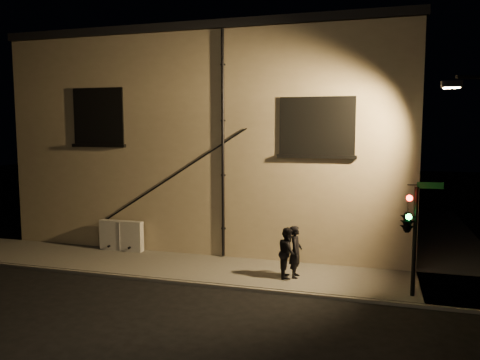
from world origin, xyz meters
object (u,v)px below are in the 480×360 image
(utility_cabinet, at_px, (121,236))
(pedestrian_a, at_px, (296,252))
(pedestrian_b, at_px, (288,253))
(traffic_signal, at_px, (408,220))

(utility_cabinet, height_order, pedestrian_a, pedestrian_a)
(pedestrian_a, height_order, pedestrian_b, pedestrian_a)
(utility_cabinet, bearing_deg, pedestrian_b, -12.28)
(pedestrian_a, distance_m, pedestrian_b, 0.25)
(pedestrian_a, xyz_separation_m, pedestrian_b, (-0.23, -0.09, -0.02))
(pedestrian_a, xyz_separation_m, traffic_signal, (3.32, -0.85, 1.37))
(utility_cabinet, xyz_separation_m, pedestrian_b, (6.93, -1.51, 0.23))
(utility_cabinet, distance_m, pedestrian_a, 7.30)
(pedestrian_b, xyz_separation_m, traffic_signal, (3.55, -0.75, 1.40))
(utility_cabinet, xyz_separation_m, pedestrian_a, (7.16, -1.41, 0.25))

